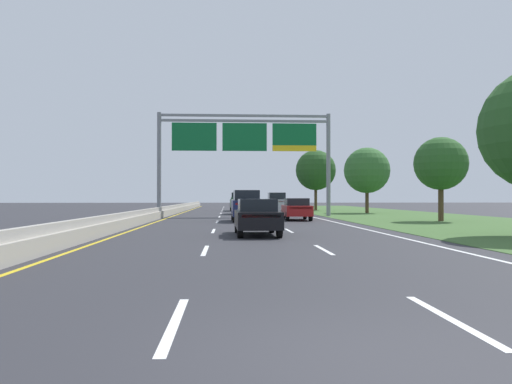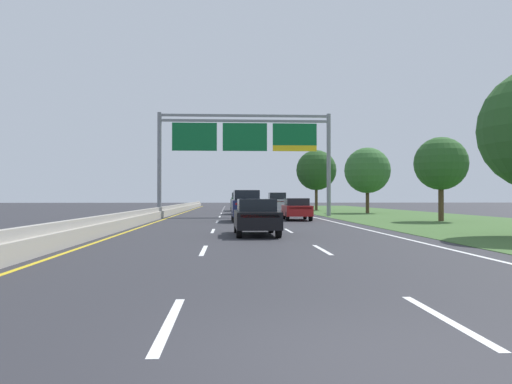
{
  "view_description": "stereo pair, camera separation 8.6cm",
  "coord_description": "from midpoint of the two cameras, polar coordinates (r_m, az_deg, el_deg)",
  "views": [
    {
      "loc": [
        -1.15,
        -5.19,
        1.65
      ],
      "look_at": [
        0.8,
        29.69,
        2.01
      ],
      "focal_mm": 35.45,
      "sensor_mm": 36.0,
      "label": 1
    },
    {
      "loc": [
        -1.07,
        -5.19,
        1.65
      ],
      "look_at": [
        0.8,
        29.69,
        2.01
      ],
      "focal_mm": 35.45,
      "sensor_mm": 36.0,
      "label": 2
    }
  ],
  "objects": [
    {
      "name": "ground_plane",
      "position": [
        40.24,
        -1.48,
        -2.93
      ],
      "size": [
        220.0,
        220.0,
        0.0
      ],
      "primitive_type": "plane",
      "color": "#2B2B30"
    },
    {
      "name": "lane_striping",
      "position": [
        39.78,
        -1.46,
        -2.95
      ],
      "size": [
        11.96,
        106.0,
        0.01
      ],
      "color": "white",
      "rests_on": "ground"
    },
    {
      "name": "grass_verge_right",
      "position": [
        42.95,
        17.49,
        -2.75
      ],
      "size": [
        14.0,
        110.0,
        0.02
      ],
      "primitive_type": "cube",
      "color": "#3D602D",
      "rests_on": "ground"
    },
    {
      "name": "median_barrier_concrete",
      "position": [
        40.59,
        -10.85,
        -2.4
      ],
      "size": [
        0.6,
        110.0,
        0.85
      ],
      "color": "#A8A399",
      "rests_on": "ground"
    },
    {
      "name": "overhead_sign_gantry",
      "position": [
        43.93,
        -1.21,
        5.62
      ],
      "size": [
        15.06,
        0.42,
        8.95
      ],
      "color": "gray",
      "rests_on": "ground"
    },
    {
      "name": "pickup_truck_darkgreen",
      "position": [
        60.55,
        -1.84,
        -1.13
      ],
      "size": [
        2.15,
        5.45,
        2.2
      ],
      "rotation": [
        0.0,
        0.0,
        1.6
      ],
      "color": "#193D23",
      "rests_on": "ground"
    },
    {
      "name": "car_black_centre_lane_sedan",
      "position": [
        21.94,
        0.13,
        -2.76
      ],
      "size": [
        1.9,
        4.43,
        1.57
      ],
      "rotation": [
        0.0,
        0.0,
        1.59
      ],
      "color": "black",
      "rests_on": "ground"
    },
    {
      "name": "car_red_right_lane_sedan",
      "position": [
        36.43,
        4.67,
        -1.89
      ],
      "size": [
        1.9,
        4.43,
        1.57
      ],
      "rotation": [
        0.0,
        0.0,
        1.55
      ],
      "color": "maroon",
      "rests_on": "ground"
    },
    {
      "name": "car_white_centre_lane_suv",
      "position": [
        48.75,
        -1.57,
        -1.23
      ],
      "size": [
        1.95,
        4.72,
        2.11
      ],
      "rotation": [
        0.0,
        0.0,
        1.56
      ],
      "color": "silver",
      "rests_on": "ground"
    },
    {
      "name": "car_navy_centre_lane_suv",
      "position": [
        34.35,
        -1.07,
        -1.5
      ],
      "size": [
        1.99,
        4.73,
        2.11
      ],
      "rotation": [
        0.0,
        0.0,
        1.59
      ],
      "color": "#161E47",
      "rests_on": "ground"
    },
    {
      "name": "car_silver_right_lane_suv",
      "position": [
        52.2,
        2.41,
        -1.19
      ],
      "size": [
        2.0,
        4.74,
        2.11
      ],
      "rotation": [
        0.0,
        0.0,
        1.55
      ],
      "color": "#B2B5BA",
      "rests_on": "ground"
    },
    {
      "name": "roadside_tree_mid",
      "position": [
        36.61,
        20.2,
        3.01
      ],
      "size": [
        3.61,
        3.61,
        5.74
      ],
      "color": "#4C3823",
      "rests_on": "ground"
    },
    {
      "name": "roadside_tree_far",
      "position": [
        53.17,
        12.5,
        2.39
      ],
      "size": [
        4.7,
        4.7,
        6.76
      ],
      "color": "#4C3823",
      "rests_on": "ground"
    },
    {
      "name": "roadside_tree_distant",
      "position": [
        63.67,
        6.85,
        2.45
      ],
      "size": [
        5.03,
        5.03,
        7.54
      ],
      "color": "#4C3823",
      "rests_on": "ground"
    }
  ]
}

